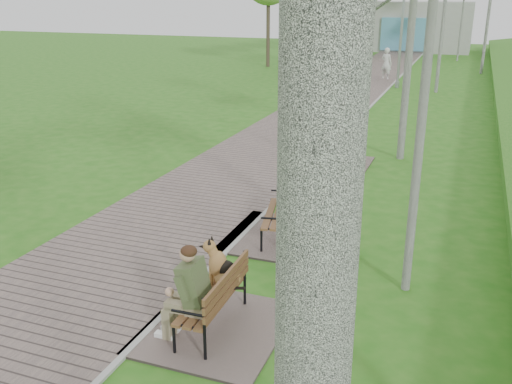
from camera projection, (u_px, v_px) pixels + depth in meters
walkway at (317, 115)px, 23.13m from camera, size 3.50×67.00×0.04m
kerb at (360, 118)px, 22.54m from camera, size 0.10×67.00×0.05m
building_north at (410, 26)px, 48.42m from camera, size 10.00×5.20×4.00m
bench_main at (206, 301)px, 8.24m from camera, size 1.97×2.18×1.71m
bench_second at (279, 227)px, 11.50m from camera, size 2.04×2.27×1.25m
bench_third at (340, 157)px, 16.53m from camera, size 1.63×1.81×1.00m
lamp_post_second at (323, 82)px, 15.52m from camera, size 0.20×0.20×5.14m
lamp_post_third at (401, 35)px, 28.88m from camera, size 0.22×0.22×5.71m
pedestrian_near at (386, 64)px, 32.42m from camera, size 0.76×0.64×1.78m
pedestrian_far at (390, 40)px, 47.33m from camera, size 1.11×0.99×1.90m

